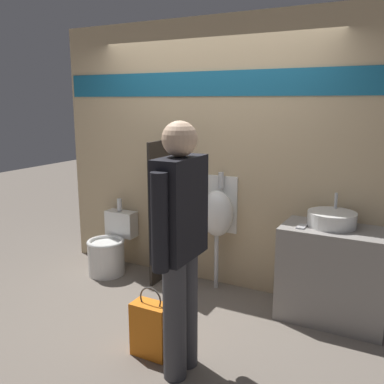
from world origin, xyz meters
TOP-DOWN VIEW (x-y plane):
  - ground_plane at (0.00, 0.00)m, footprint 16.00×16.00m
  - display_wall at (0.00, 0.60)m, footprint 3.61×0.07m
  - sink_counter at (1.31, 0.32)m, footprint 0.90×0.50m
  - sink_basin at (1.26, 0.37)m, footprint 0.41×0.41m
  - cell_phone at (1.04, 0.22)m, footprint 0.07×0.14m
  - divider_near_counter at (-0.47, 0.36)m, footprint 0.03×0.43m
  - urinal_near_counter at (0.14, 0.44)m, footprint 0.34×0.27m
  - toilet at (-1.09, 0.25)m, footprint 0.41×0.58m
  - person_in_vest at (0.50, -0.94)m, footprint 0.23×0.62m
  - shopping_bag at (0.21, -0.88)m, footprint 0.29×0.16m

SIDE VIEW (x-z plane):
  - ground_plane at x=0.00m, z-range 0.00..0.00m
  - shopping_bag at x=0.21m, z-range -0.06..0.49m
  - toilet at x=-1.09m, z-range -0.13..0.67m
  - sink_counter at x=1.31m, z-range 0.00..0.84m
  - divider_near_counter at x=-0.47m, z-range 0.00..1.50m
  - urinal_near_counter at x=0.14m, z-range 0.19..1.39m
  - cell_phone at x=1.04m, z-range 0.84..0.85m
  - sink_basin at x=1.26m, z-range 0.77..1.03m
  - person_in_vest at x=0.50m, z-range 0.09..1.87m
  - display_wall at x=0.00m, z-range 0.01..2.71m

